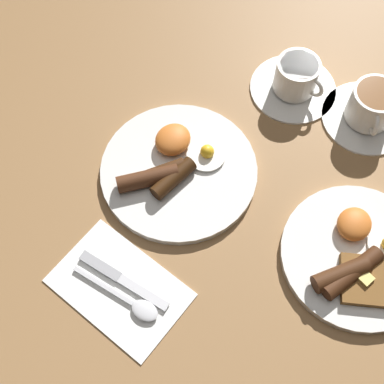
# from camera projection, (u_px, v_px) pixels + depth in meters

# --- Properties ---
(ground_plane) EXTENTS (3.00, 3.00, 0.00)m
(ground_plane) POSITION_uv_depth(u_px,v_px,m) (179.00, 173.00, 0.96)
(ground_plane) COLOR olive
(breakfast_plate_near) EXTENTS (0.28, 0.28, 0.05)m
(breakfast_plate_near) POSITION_uv_depth(u_px,v_px,m) (176.00, 169.00, 0.95)
(breakfast_plate_near) COLOR silver
(breakfast_plate_near) RESTS_ON ground_plane
(breakfast_plate_far) EXTENTS (0.25, 0.25, 0.04)m
(breakfast_plate_far) POSITION_uv_depth(u_px,v_px,m) (357.00, 257.00, 0.87)
(breakfast_plate_far) COLOR silver
(breakfast_plate_far) RESTS_ON ground_plane
(teacup_near) EXTENTS (0.17, 0.17, 0.07)m
(teacup_near) POSITION_uv_depth(u_px,v_px,m) (296.00, 80.00, 1.02)
(teacup_near) COLOR silver
(teacup_near) RESTS_ON ground_plane
(teacup_far) EXTENTS (0.17, 0.17, 0.08)m
(teacup_far) POSITION_uv_depth(u_px,v_px,m) (371.00, 109.00, 0.98)
(teacup_far) COLOR silver
(teacup_far) RESTS_ON ground_plane
(napkin) EXTENTS (0.16, 0.22, 0.01)m
(napkin) POSITION_uv_depth(u_px,v_px,m) (120.00, 287.00, 0.86)
(napkin) COLOR white
(napkin) RESTS_ON ground_plane
(knife) EXTENTS (0.02, 0.17, 0.01)m
(knife) POSITION_uv_depth(u_px,v_px,m) (119.00, 277.00, 0.86)
(knife) COLOR silver
(knife) RESTS_ON napkin
(spoon) EXTENTS (0.03, 0.16, 0.01)m
(spoon) POSITION_uv_depth(u_px,v_px,m) (135.00, 305.00, 0.84)
(spoon) COLOR silver
(spoon) RESTS_ON napkin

